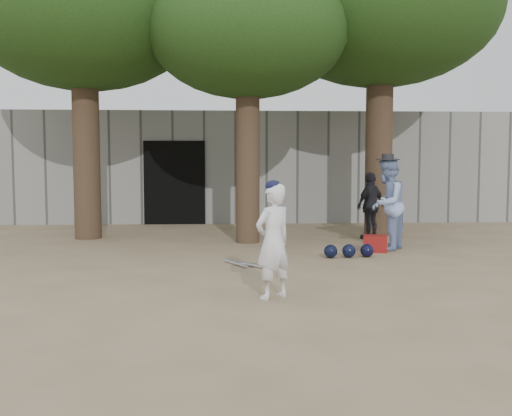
{
  "coord_description": "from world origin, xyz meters",
  "views": [
    {
      "loc": [
        0.16,
        -7.32,
        1.6
      ],
      "look_at": [
        0.6,
        1.0,
        0.95
      ],
      "focal_mm": 40.0,
      "sensor_mm": 36.0,
      "label": 1
    }
  ],
  "objects": [
    {
      "name": "back_building",
      "position": [
        -0.0,
        10.33,
        1.5
      ],
      "size": [
        16.0,
        5.24,
        3.0
      ],
      "color": "gray",
      "rests_on": "ground"
    },
    {
      "name": "tree_row",
      "position": [
        0.74,
        5.02,
        4.69
      ],
      "size": [
        11.4,
        5.8,
        6.69
      ],
      "color": "brown",
      "rests_on": "ground"
    },
    {
      "name": "red_bag",
      "position": [
        2.87,
        2.82,
        0.15
      ],
      "size": [
        0.49,
        0.42,
        0.3
      ],
      "primitive_type": "cube",
      "rotation": [
        0.0,
        0.0,
        -0.28
      ],
      "color": "maroon",
      "rests_on": "ground"
    },
    {
      "name": "bat_pile",
      "position": [
        0.49,
        1.47,
        0.03
      ],
      "size": [
        0.86,
        0.8,
        0.06
      ],
      "color": "#B6B5BC",
      "rests_on": "ground"
    },
    {
      "name": "helmet_row",
      "position": [
        2.25,
        2.21,
        0.11
      ],
      "size": [
        0.87,
        0.29,
        0.23
      ],
      "color": "black",
      "rests_on": "ground"
    },
    {
      "name": "ground",
      "position": [
        0.0,
        0.0,
        0.0
      ],
      "size": [
        70.0,
        70.0,
        0.0
      ],
      "primitive_type": "plane",
      "color": "#937C5E",
      "rests_on": "ground"
    },
    {
      "name": "spectator_blue",
      "position": [
        3.14,
        3.05,
        0.85
      ],
      "size": [
        1.0,
        1.05,
        1.71
      ],
      "primitive_type": "imported",
      "rotation": [
        0.0,
        0.0,
        4.13
      ],
      "color": "#8CA4D9",
      "rests_on": "ground"
    },
    {
      "name": "spectator_dark",
      "position": [
        3.23,
        4.59,
        0.71
      ],
      "size": [
        0.87,
        0.79,
        1.42
      ],
      "primitive_type": "imported",
      "rotation": [
        0.0,
        0.0,
        3.81
      ],
      "color": "black",
      "rests_on": "ground"
    },
    {
      "name": "boy_player",
      "position": [
        0.72,
        -0.67,
        0.68
      ],
      "size": [
        0.6,
        0.56,
        1.37
      ],
      "primitive_type": "imported",
      "rotation": [
        0.0,
        0.0,
        3.76
      ],
      "color": "white",
      "rests_on": "ground"
    }
  ]
}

